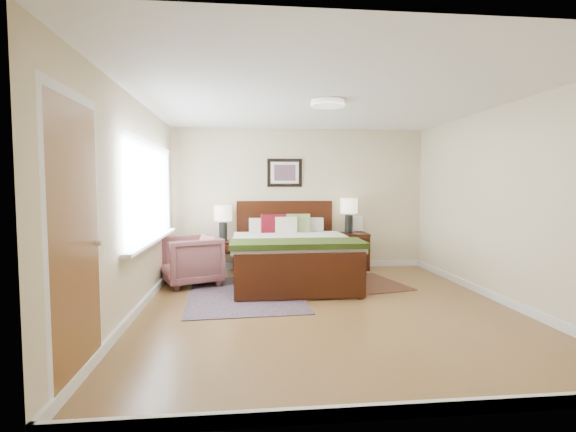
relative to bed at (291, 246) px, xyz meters
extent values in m
plane|color=brown|center=(0.28, -1.40, -0.55)|extent=(5.00, 5.00, 0.00)
cube|color=beige|center=(0.28, 1.10, 0.70)|extent=(4.50, 0.04, 2.50)
cube|color=beige|center=(0.28, -3.90, 0.70)|extent=(4.50, 0.04, 2.50)
cube|color=beige|center=(-1.97, -1.40, 0.70)|extent=(0.04, 5.00, 2.50)
cube|color=beige|center=(2.53, -1.40, 0.70)|extent=(0.04, 5.00, 2.50)
cube|color=white|center=(0.28, -1.40, 1.95)|extent=(4.50, 5.00, 0.02)
cube|color=silver|center=(-1.95, -0.70, 0.85)|extent=(0.02, 2.72, 1.32)
cube|color=silver|center=(-1.94, -0.70, 0.85)|extent=(0.01, 2.60, 1.20)
cube|color=silver|center=(-1.90, -0.70, 0.22)|extent=(0.10, 2.72, 0.04)
cube|color=silver|center=(-1.96, -3.15, 0.54)|extent=(0.01, 1.00, 2.18)
cube|color=brown|center=(-1.95, -3.15, 0.50)|extent=(0.01, 0.90, 2.10)
cylinder|color=#999999|center=(-1.92, -2.77, 0.45)|extent=(0.04, 0.04, 0.04)
cylinder|color=white|center=(0.28, -1.40, 1.91)|extent=(0.40, 0.40, 0.07)
cylinder|color=beige|center=(0.28, -1.40, 1.94)|extent=(0.44, 0.44, 0.01)
cube|color=#371408|center=(0.00, 1.06, 0.07)|extent=(1.71, 0.06, 1.20)
cube|color=#371408|center=(0.00, -1.11, -0.23)|extent=(1.71, 0.06, 0.60)
cube|color=#371408|center=(-0.81, -0.03, -0.21)|extent=(0.06, 2.15, 0.19)
cube|color=#371408|center=(0.82, -0.03, -0.21)|extent=(0.06, 2.15, 0.19)
cube|color=beige|center=(0.00, -0.03, -0.07)|extent=(1.61, 2.13, 0.24)
cube|color=beige|center=(0.00, -0.13, 0.09)|extent=(1.79, 1.90, 0.11)
cube|color=#2B360F|center=(0.00, -0.75, 0.14)|extent=(1.83, 0.70, 0.07)
cube|color=beige|center=(-0.37, 0.82, 0.24)|extent=(0.53, 0.18, 0.28)
cube|color=beige|center=(0.38, 0.82, 0.24)|extent=(0.53, 0.18, 0.28)
cube|color=#580A13|center=(-0.23, 0.70, 0.28)|extent=(0.42, 0.17, 0.34)
cube|color=olive|center=(0.19, 0.70, 0.28)|extent=(0.41, 0.16, 0.34)
cube|color=beige|center=(-0.02, 0.62, 0.26)|extent=(0.37, 0.13, 0.30)
cube|color=black|center=(0.00, 1.07, 1.17)|extent=(0.62, 0.03, 0.50)
cube|color=silver|center=(0.00, 1.05, 1.17)|extent=(0.50, 0.01, 0.38)
cube|color=#A52D23|center=(0.00, 1.04, 1.17)|extent=(0.38, 0.01, 0.28)
cube|color=#371408|center=(-1.09, 0.87, -0.04)|extent=(0.45, 0.40, 0.05)
cube|color=#371408|center=(-1.28, 0.69, -0.31)|extent=(0.05, 0.05, 0.49)
cube|color=#371408|center=(-0.89, 0.69, -0.31)|extent=(0.05, 0.05, 0.49)
cube|color=#371408|center=(-1.28, 1.04, -0.31)|extent=(0.05, 0.05, 0.49)
cube|color=#371408|center=(-0.89, 1.04, -0.31)|extent=(0.05, 0.05, 0.49)
cube|color=#371408|center=(-1.09, 0.68, -0.14)|extent=(0.39, 0.03, 0.14)
cube|color=#371408|center=(1.13, 0.87, 0.07)|extent=(0.66, 0.49, 0.05)
cube|color=#371408|center=(0.83, 0.65, -0.25)|extent=(0.05, 0.05, 0.61)
cube|color=#371408|center=(1.42, 0.65, -0.25)|extent=(0.05, 0.05, 0.61)
cube|color=#371408|center=(0.83, 1.08, -0.25)|extent=(0.05, 0.05, 0.61)
cube|color=#371408|center=(1.42, 1.08, -0.25)|extent=(0.05, 0.05, 0.61)
cube|color=#371408|center=(1.13, 0.64, -0.03)|extent=(0.60, 0.03, 0.14)
cube|color=#371408|center=(1.13, 0.87, -0.41)|extent=(0.60, 0.43, 0.03)
cube|color=black|center=(1.13, 0.87, -0.38)|extent=(0.24, 0.31, 0.03)
cube|color=black|center=(1.13, 0.87, -0.35)|extent=(0.24, 0.31, 0.03)
cube|color=black|center=(1.13, 0.87, -0.31)|extent=(0.24, 0.31, 0.03)
cube|color=black|center=(1.13, 0.87, -0.28)|extent=(0.24, 0.31, 0.03)
cube|color=black|center=(1.13, 0.87, -0.24)|extent=(0.24, 0.31, 0.03)
cylinder|color=black|center=(-1.09, 0.87, 0.15)|extent=(0.14, 0.14, 0.32)
cylinder|color=black|center=(-1.09, 0.87, 0.33)|extent=(0.02, 0.02, 0.06)
cylinder|color=beige|center=(-1.09, 0.87, 0.47)|extent=(0.30, 0.30, 0.26)
cylinder|color=black|center=(1.13, 0.87, 0.26)|extent=(0.14, 0.14, 0.32)
cylinder|color=black|center=(1.13, 0.87, 0.44)|extent=(0.02, 0.02, 0.06)
cylinder|color=beige|center=(1.13, 0.87, 0.58)|extent=(0.30, 0.30, 0.26)
imported|color=brown|center=(-1.52, -0.06, -0.18)|extent=(1.05, 1.03, 0.74)
cube|color=#0B0C3B|center=(-0.72, -0.70, -0.55)|extent=(1.61, 2.19, 0.01)
cube|color=black|center=(1.18, -0.24, -0.55)|extent=(1.10, 1.40, 0.01)
camera|label=1|loc=(-0.71, -6.35, 0.92)|focal=26.00mm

